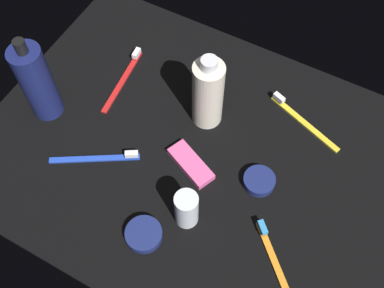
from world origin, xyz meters
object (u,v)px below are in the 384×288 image
Objects in this scene: deodorant_stick at (186,209)px; cream_tin_left at (259,182)px; snack_bar_pink at (191,164)px; lotion_bottle at (37,82)px; bodywash_bottle at (208,93)px; toothbrush_blue at (100,158)px; toothbrush_red at (124,76)px; toothbrush_yellow at (301,119)px; toothbrush_orange at (275,262)px; cream_tin_right at (144,234)px.

cream_tin_left is (8.81, 12.76, -3.49)cm from deodorant_stick.
lotion_bottle is at bearing -152.15° from snack_bar_pink.
bodywash_bottle is at bearing 126.33° from snack_bar_pink.
deodorant_stick is 0.55× the size of toothbrush_blue.
toothbrush_red is 1.12× the size of toothbrush_blue.
snack_bar_pink is at bearing -126.49° from toothbrush_yellow.
lotion_bottle reaches higher than toothbrush_yellow.
toothbrush_blue is at bearing -126.26° from bodywash_bottle.
snack_bar_pink is (16.60, 7.27, 0.14)cm from toothbrush_blue.
toothbrush_red is 1.04× the size of toothbrush_yellow.
toothbrush_red is 26.38cm from snack_bar_pink.
deodorant_stick is at bearing -11.53° from lotion_bottle.
deodorant_stick reaches higher than toothbrush_yellow.
toothbrush_blue is 31.61cm from cream_tin_left.
cream_tin_left is at bearing -14.54° from toothbrush_red.
bodywash_bottle is 23.29cm from deodorant_stick.
snack_bar_pink is at bearing 23.66° from toothbrush_blue.
toothbrush_yellow is (17.69, 8.58, -7.70)cm from bodywash_bottle.
toothbrush_orange is (45.73, -22.28, 0.00)cm from toothbrush_red.
toothbrush_yellow reaches higher than cream_tin_right.
snack_bar_pink is 13.66cm from cream_tin_left.
cream_tin_left is (46.47, 5.07, -8.26)cm from lotion_bottle.
bodywash_bottle is 21.11cm from toothbrush_yellow.
deodorant_stick is 21.67cm from toothbrush_blue.
deodorant_stick is 1.41× the size of cream_tin_left.
deodorant_stick reaches higher than toothbrush_red.
toothbrush_yellow is at bearing 25.88° from bodywash_bottle.
toothbrush_orange reaches higher than cream_tin_right.
cream_tin_left is (29.98, 10.03, 0.28)cm from toothbrush_blue.
deodorant_stick is 11.58cm from snack_bar_pink.
toothbrush_orange and toothbrush_blue have the same top height.
toothbrush_blue is at bearing -70.95° from toothbrush_red.
toothbrush_orange is at bearing -76.49° from toothbrush_yellow.
cream_tin_right is (22.78, -29.04, 0.33)cm from toothbrush_red.
snack_bar_pink is (33.10, 2.32, -8.40)cm from lotion_bottle.
bodywash_bottle is 2.92× the size of cream_tin_left.
cream_tin_right is at bearing -112.84° from toothbrush_yellow.
bodywash_bottle reaches higher than cream_tin_left.
toothbrush_red is 37.94cm from cream_tin_left.
toothbrush_orange is 1.32× the size of snack_bar_pink.
cream_tin_left is (-9.00, 12.76, 0.28)cm from toothbrush_orange.
toothbrush_yellow is (10.51, 30.38, -3.77)cm from deodorant_stick.
cream_tin_left is (13.37, 2.75, 0.13)cm from snack_bar_pink.
deodorant_stick is 0.84× the size of snack_bar_pink.
lotion_bottle reaches higher than toothbrush_blue.
cream_tin_right is (2.04, -28.57, -7.37)cm from bodywash_bottle.
toothbrush_blue is (-13.99, -19.07, -7.70)cm from bodywash_bottle.
toothbrush_red is at bearing 176.11° from snack_bar_pink.
lotion_bottle is 33.61cm from bodywash_bottle.
deodorant_stick is at bearing -38.59° from toothbrush_red.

